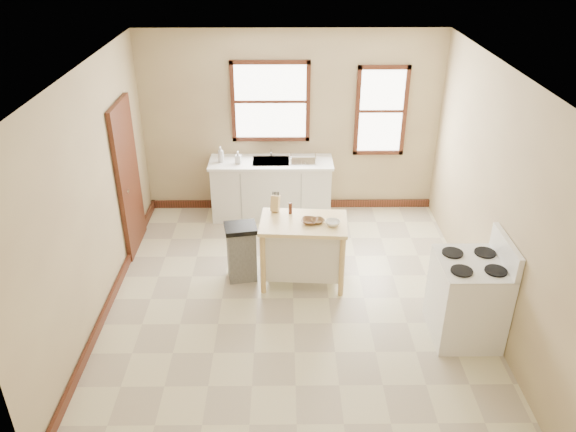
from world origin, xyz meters
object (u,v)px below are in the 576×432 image
object	(u,v)px
dish_rack	(303,159)
bowl_c	(333,223)
soap_bottle_b	(238,157)
gas_stove	(469,289)
pepper_grinder	(290,208)
bowl_a	(309,221)
knife_block	(275,204)
bowl_b	(318,221)
trash_bin	(242,252)
kitchen_island	(303,252)
soap_bottle_a	(221,154)

from	to	relation	value
dish_rack	bowl_c	distance (m)	1.89
soap_bottle_b	gas_stove	size ratio (longest dim) A/B	0.16
pepper_grinder	bowl_a	xyz separation A→B (m)	(0.23, -0.25, -0.05)
knife_block	pepper_grinder	xyz separation A→B (m)	(0.19, -0.07, -0.02)
bowl_a	gas_stove	xyz separation A→B (m)	(1.69, -1.02, -0.28)
bowl_b	gas_stove	size ratio (longest dim) A/B	0.13
bowl_a	bowl_b	distance (m)	0.11
trash_bin	dish_rack	bearing A→B (deg)	53.10
trash_bin	bowl_c	bearing A→B (deg)	-19.60
soap_bottle_b	knife_block	bearing A→B (deg)	-56.62
kitchen_island	dish_rack	bearing A→B (deg)	92.40
pepper_grinder	bowl_b	distance (m)	0.41
bowl_c	trash_bin	distance (m)	1.26
soap_bottle_b	trash_bin	bearing A→B (deg)	-73.46
bowl_b	gas_stove	bearing A→B (deg)	-33.14
trash_bin	kitchen_island	bearing A→B (deg)	-16.58
trash_bin	gas_stove	size ratio (longest dim) A/B	0.63
bowl_a	gas_stove	bearing A→B (deg)	-31.20
soap_bottle_b	knife_block	world-z (taller)	soap_bottle_b
bowl_b	bowl_c	distance (m)	0.19
kitchen_island	bowl_b	xyz separation A→B (m)	(0.18, -0.03, 0.45)
dish_rack	bowl_b	xyz separation A→B (m)	(0.13, -1.79, -0.08)
knife_block	pepper_grinder	distance (m)	0.21
knife_block	pepper_grinder	bearing A→B (deg)	-6.48
pepper_grinder	bowl_a	distance (m)	0.34
knife_block	gas_stove	bearing A→B (deg)	-17.75
bowl_b	trash_bin	size ratio (longest dim) A/B	0.21
soap_bottle_a	gas_stove	world-z (taller)	gas_stove
soap_bottle_b	kitchen_island	world-z (taller)	soap_bottle_b
bowl_a	trash_bin	distance (m)	1.00
bowl_c	gas_stove	xyz separation A→B (m)	(1.41, -0.96, -0.29)
dish_rack	knife_block	xyz separation A→B (m)	(-0.40, -1.48, 0.00)
bowl_b	soap_bottle_b	bearing A→B (deg)	121.88
kitchen_island	trash_bin	size ratio (longest dim) A/B	1.39
bowl_a	trash_bin	bearing A→B (deg)	171.97
soap_bottle_a	knife_block	distance (m)	1.71
kitchen_island	bowl_b	distance (m)	0.49
knife_block	bowl_b	size ratio (longest dim) A/B	1.25
pepper_grinder	trash_bin	distance (m)	0.85
bowl_b	bowl_c	world-z (taller)	bowl_c
kitchen_island	knife_block	bearing A→B (deg)	145.09
soap_bottle_a	kitchen_island	world-z (taller)	soap_bottle_a
knife_block	gas_stove	world-z (taller)	gas_stove
knife_block	bowl_b	xyz separation A→B (m)	(0.52, -0.31, -0.08)
dish_rack	soap_bottle_a	bearing A→B (deg)	162.31
soap_bottle_b	bowl_c	xyz separation A→B (m)	(1.26, -1.82, -0.12)
knife_block	bowl_c	world-z (taller)	knife_block
soap_bottle_b	knife_block	size ratio (longest dim) A/B	0.96
knife_block	bowl_c	size ratio (longest dim) A/B	1.12
knife_block	bowl_a	xyz separation A→B (m)	(0.42, -0.32, -0.08)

